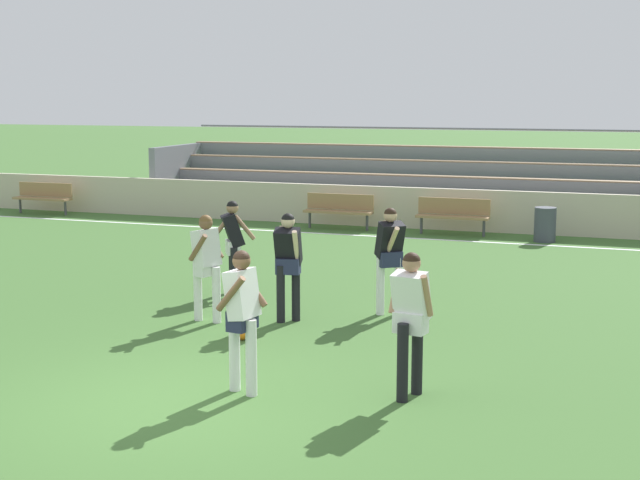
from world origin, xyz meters
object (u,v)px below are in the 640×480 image
bleacher_stand (428,180)px  player_dark_pressing_high (390,251)px  player_dark_wide_right (233,239)px  bench_near_bin (453,213)px  soccer_ball (242,332)px  bench_far_right (339,208)px  player_white_wide_left (411,312)px  bench_far_left (44,195)px  player_white_overlapping (242,309)px  trash_bin (545,225)px  player_dark_deep_cover (288,258)px  player_white_challenging (206,259)px

bleacher_stand → player_dark_pressing_high: bleacher_stand is taller
bleacher_stand → player_dark_wide_right: bearing=-94.9°
bench_near_bin → soccer_ball: bearing=-95.1°
bench_far_right → player_white_wide_left: (4.84, -12.22, 0.46)m
bench_far_left → player_white_overlapping: player_white_overlapping is taller
trash_bin → bench_near_bin: bearing=171.2°
trash_bin → player_dark_pressing_high: size_ratio=0.48×
bleacher_stand → player_dark_wide_right: (-0.96, -11.13, -0.05)m
bleacher_stand → bench_near_bin: 3.48m
bench_far_right → player_white_wide_left: player_white_wide_left is taller
bench_far_left → bench_near_bin: same height
bench_far_right → player_dark_deep_cover: bearing=-76.5°
bench_far_right → player_white_challenging: size_ratio=1.09×
player_white_overlapping → player_dark_pressing_high: (0.63, 4.22, 0.01)m
trash_bin → soccer_ball: 10.76m
bleacher_stand → player_white_wide_left: bearing=-78.2°
bench_near_bin → player_dark_pressing_high: 8.51m
bench_far_right → bench_near_bin: size_ratio=1.00×
bleacher_stand → bench_near_bin: size_ratio=8.93×
trash_bin → player_dark_pressing_high: bearing=-101.3°
bench_far_right → soccer_ball: bench_far_right is taller
trash_bin → player_white_overlapping: bearing=-100.3°
bench_far_right → player_white_wide_left: size_ratio=1.06×
trash_bin → player_white_wide_left: player_white_wide_left is taller
player_white_overlapping → player_dark_wide_right: (-2.31, 4.75, -0.03)m
player_white_challenging → player_white_overlapping: size_ratio=0.98×
bleacher_stand → bench_far_right: bearing=-117.1°
player_dark_deep_cover → player_white_wide_left: player_white_wide_left is taller
bench_far_left → player_dark_wide_right: (9.73, -7.95, 0.43)m
bench_near_bin → player_dark_pressing_high: (0.63, -8.47, 0.47)m
bench_far_right → soccer_ball: 10.81m
bench_far_right → bench_far_left: bearing=180.0°
player_white_challenging → player_dark_wide_right: size_ratio=1.01×
player_dark_wide_right → player_white_wide_left: (4.17, -4.26, 0.04)m
bleacher_stand → player_white_wide_left: size_ratio=9.50×
bench_near_bin → player_white_challenging: size_ratio=1.09×
player_white_challenging → player_white_wide_left: bearing=-32.5°
bleacher_stand → soccer_ball: size_ratio=73.06×
bleacher_stand → bench_far_left: bearing=-163.4°
bench_far_right → bench_far_left: size_ratio=1.00×
player_white_challenging → bench_far_right: bearing=96.3°
bench_far_right → bench_near_bin: 2.97m
bleacher_stand → player_dark_deep_cover: size_ratio=9.61×
soccer_ball → bench_near_bin: bearing=84.9°
player_dark_deep_cover → soccer_ball: 1.51m
bench_near_bin → player_dark_wide_right: size_ratio=1.10×
trash_bin → player_dark_wide_right: player_dark_wide_right is taller
player_dark_deep_cover → player_dark_wide_right: 2.16m
trash_bin → player_dark_pressing_high: 8.31m
bench_far_right → trash_bin: size_ratio=2.21×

